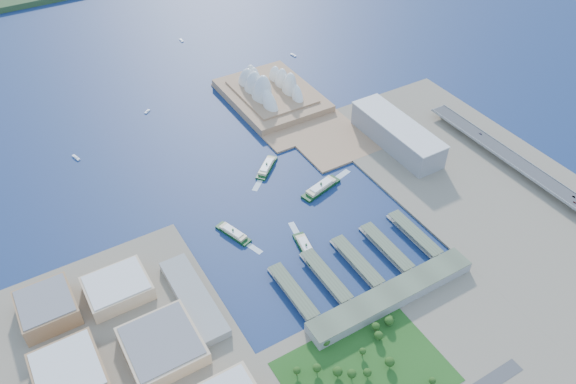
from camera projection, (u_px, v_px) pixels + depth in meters
ground at (310, 229)px, 677.36m from camera, size 3000.00×3000.00×0.00m
south_land at (428, 360)px, 540.49m from camera, size 720.00×180.00×3.00m
east_land at (485, 185)px, 736.68m from camera, size 240.00×500.00×3.00m
peninsula at (279, 104)px, 886.12m from camera, size 135.00×220.00×3.00m
opera_house at (271, 82)px, 878.04m from camera, size 134.00×180.00×58.00m
toaster_building at (397, 134)px, 790.93m from camera, size 45.00×155.00×35.00m
expressway at (524, 170)px, 748.49m from camera, size 26.00×340.00×11.85m
west_buildings at (126, 359)px, 524.69m from camera, size 200.00×280.00×27.00m
ferry_wharves at (357, 262)px, 631.18m from camera, size 184.00×90.00×9.30m
terminal_building at (392, 296)px, 589.88m from camera, size 200.00×28.00×12.00m
park at (366, 367)px, 524.02m from camera, size 150.00×110.00×16.00m
ferry_a at (233, 232)px, 667.14m from camera, size 27.48×50.71×9.32m
ferry_b at (267, 166)px, 761.97m from camera, size 48.21×44.66×9.92m
ferry_c at (306, 247)px, 647.93m from camera, size 22.80×55.00×10.10m
ferry_d at (321, 186)px, 728.52m from camera, size 62.51×30.45×11.46m
boat_a at (76, 157)px, 781.99m from camera, size 8.05×16.14×3.02m
boat_b at (147, 111)px, 870.24m from camera, size 10.62×9.30×2.84m
boat_c at (293, 55)px, 1009.77m from camera, size 5.95×13.45×2.92m
boat_e at (181, 40)px, 1053.99m from camera, size 4.05×12.20×2.98m
car_a at (575, 202)px, 690.47m from camera, size 1.43×3.55×1.21m
car_b at (574, 197)px, 698.55m from camera, size 1.35×3.88×1.28m
car_c at (480, 133)px, 801.08m from camera, size 1.98×4.87×1.41m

